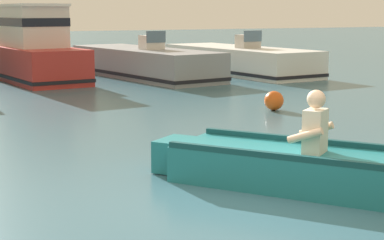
# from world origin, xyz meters

# --- Properties ---
(ground_plane) EXTENTS (120.00, 120.00, 0.00)m
(ground_plane) POSITION_xyz_m (0.00, 0.00, 0.00)
(ground_plane) COLOR #386070
(rowboat_with_person) EXTENTS (2.75, 3.31, 1.19)m
(rowboat_with_person) POSITION_xyz_m (0.95, 0.42, 0.25)
(rowboat_with_person) COLOR #1E727A
(rowboat_with_person) RESTS_ON ground
(moored_boat_red) EXTENTS (2.56, 6.36, 2.30)m
(moored_boat_red) POSITION_xyz_m (0.62, 14.14, 0.85)
(moored_boat_red) COLOR #B72D28
(moored_boat_red) RESTS_ON ground
(moored_boat_grey) EXTENTS (3.00, 6.71, 1.49)m
(moored_boat_grey) POSITION_xyz_m (4.08, 13.27, 0.43)
(moored_boat_grey) COLOR gray
(moored_boat_grey) RESTS_ON ground
(moored_boat_white) EXTENTS (2.80, 6.64, 1.46)m
(moored_boat_white) POSITION_xyz_m (7.45, 13.04, 0.42)
(moored_boat_white) COLOR white
(moored_boat_white) RESTS_ON ground
(mooring_buoy) EXTENTS (0.41, 0.41, 0.41)m
(mooring_buoy) POSITION_xyz_m (4.01, 5.60, 0.21)
(mooring_buoy) COLOR #E55919
(mooring_buoy) RESTS_ON ground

